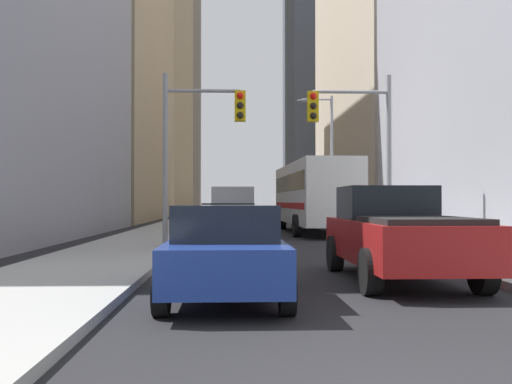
{
  "coord_description": "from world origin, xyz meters",
  "views": [
    {
      "loc": [
        -1.56,
        -3.72,
        1.59
      ],
      "look_at": [
        0.0,
        36.26,
        2.2
      ],
      "focal_mm": 41.53,
      "sensor_mm": 36.0,
      "label": 1
    }
  ],
  "objects_px": {
    "sedan_maroon": "(227,227)",
    "traffic_signal_near_right": "(354,132)",
    "cargo_van_silver": "(233,207)",
    "sedan_blue": "(226,252)",
    "traffic_signal_near_left": "(200,131)",
    "sedan_grey": "(231,214)",
    "pickup_truck_red": "(396,234)",
    "city_bus": "(313,194)",
    "sedan_white": "(231,212)",
    "sedan_beige": "(232,210)"
  },
  "relations": [
    {
      "from": "cargo_van_silver",
      "to": "pickup_truck_red",
      "type": "bearing_deg",
      "value": -80.0
    },
    {
      "from": "cargo_van_silver",
      "to": "sedan_white",
      "type": "distance_m",
      "value": 11.97
    },
    {
      "from": "cargo_van_silver",
      "to": "sedan_white",
      "type": "height_order",
      "value": "cargo_van_silver"
    },
    {
      "from": "sedan_grey",
      "to": "traffic_signal_near_right",
      "type": "xyz_separation_m",
      "value": [
        4.33,
        -16.79,
        3.23
      ]
    },
    {
      "from": "sedan_maroon",
      "to": "city_bus",
      "type": "bearing_deg",
      "value": 68.49
    },
    {
      "from": "sedan_white",
      "to": "traffic_signal_near_right",
      "type": "bearing_deg",
      "value": -78.61
    },
    {
      "from": "sedan_maroon",
      "to": "sedan_blue",
      "type": "bearing_deg",
      "value": -89.61
    },
    {
      "from": "sedan_maroon",
      "to": "traffic_signal_near_right",
      "type": "relative_size",
      "value": 0.71
    },
    {
      "from": "cargo_van_silver",
      "to": "sedan_blue",
      "type": "height_order",
      "value": "cargo_van_silver"
    },
    {
      "from": "pickup_truck_red",
      "to": "sedan_grey",
      "type": "distance_m",
      "value": 25.74
    },
    {
      "from": "city_bus",
      "to": "sedan_grey",
      "type": "bearing_deg",
      "value": 116.81
    },
    {
      "from": "sedan_maroon",
      "to": "sedan_grey",
      "type": "height_order",
      "value": "same"
    },
    {
      "from": "city_bus",
      "to": "pickup_truck_red",
      "type": "distance_m",
      "value": 17.5
    },
    {
      "from": "pickup_truck_red",
      "to": "sedan_blue",
      "type": "relative_size",
      "value": 1.28
    },
    {
      "from": "sedan_blue",
      "to": "sedan_grey",
      "type": "xyz_separation_m",
      "value": [
        0.02,
        27.76,
        0.0
      ]
    },
    {
      "from": "sedan_white",
      "to": "sedan_beige",
      "type": "height_order",
      "value": "same"
    },
    {
      "from": "sedan_grey",
      "to": "pickup_truck_red",
      "type": "bearing_deg",
      "value": -82.49
    },
    {
      "from": "city_bus",
      "to": "sedan_beige",
      "type": "bearing_deg",
      "value": 99.57
    },
    {
      "from": "cargo_van_silver",
      "to": "traffic_signal_near_right",
      "type": "xyz_separation_m",
      "value": [
        4.22,
        -9.74,
        2.71
      ]
    },
    {
      "from": "cargo_van_silver",
      "to": "sedan_grey",
      "type": "relative_size",
      "value": 1.23
    },
    {
      "from": "city_bus",
      "to": "sedan_blue",
      "type": "relative_size",
      "value": 2.75
    },
    {
      "from": "cargo_van_silver",
      "to": "sedan_beige",
      "type": "distance_m",
      "value": 23.22
    },
    {
      "from": "cargo_van_silver",
      "to": "traffic_signal_near_right",
      "type": "bearing_deg",
      "value": -66.58
    },
    {
      "from": "sedan_maroon",
      "to": "pickup_truck_red",
      "type": "bearing_deg",
      "value": -63.55
    },
    {
      "from": "sedan_blue",
      "to": "traffic_signal_near_right",
      "type": "relative_size",
      "value": 0.7
    },
    {
      "from": "cargo_van_silver",
      "to": "sedan_beige",
      "type": "height_order",
      "value": "cargo_van_silver"
    },
    {
      "from": "sedan_white",
      "to": "traffic_signal_near_right",
      "type": "relative_size",
      "value": 0.71
    },
    {
      "from": "sedan_beige",
      "to": "traffic_signal_near_right",
      "type": "relative_size",
      "value": 0.71
    },
    {
      "from": "pickup_truck_red",
      "to": "traffic_signal_near_left",
      "type": "relative_size",
      "value": 0.9
    },
    {
      "from": "cargo_van_silver",
      "to": "sedan_beige",
      "type": "xyz_separation_m",
      "value": [
        -0.12,
        23.22,
        -0.52
      ]
    },
    {
      "from": "pickup_truck_red",
      "to": "sedan_blue",
      "type": "bearing_deg",
      "value": -146.44
    },
    {
      "from": "sedan_grey",
      "to": "traffic_signal_near_right",
      "type": "distance_m",
      "value": 17.64
    },
    {
      "from": "cargo_van_silver",
      "to": "sedan_beige",
      "type": "bearing_deg",
      "value": 90.3
    },
    {
      "from": "sedan_blue",
      "to": "sedan_maroon",
      "type": "relative_size",
      "value": 0.99
    },
    {
      "from": "sedan_blue",
      "to": "sedan_grey",
      "type": "relative_size",
      "value": 0.99
    },
    {
      "from": "sedan_maroon",
      "to": "traffic_signal_near_right",
      "type": "bearing_deg",
      "value": 22.22
    },
    {
      "from": "pickup_truck_red",
      "to": "sedan_blue",
      "type": "distance_m",
      "value": 4.06
    },
    {
      "from": "sedan_grey",
      "to": "sedan_maroon",
      "type": "bearing_deg",
      "value": -90.25
    },
    {
      "from": "city_bus",
      "to": "cargo_van_silver",
      "type": "bearing_deg",
      "value": 165.73
    },
    {
      "from": "sedan_maroon",
      "to": "sedan_beige",
      "type": "bearing_deg",
      "value": 89.89
    },
    {
      "from": "sedan_grey",
      "to": "sedan_beige",
      "type": "relative_size",
      "value": 1.0
    },
    {
      "from": "traffic_signal_near_left",
      "to": "cargo_van_silver",
      "type": "bearing_deg",
      "value": 83.19
    },
    {
      "from": "sedan_maroon",
      "to": "traffic_signal_near_left",
      "type": "height_order",
      "value": "traffic_signal_near_left"
    },
    {
      "from": "sedan_beige",
      "to": "sedan_maroon",
      "type": "bearing_deg",
      "value": -90.11
    },
    {
      "from": "cargo_van_silver",
      "to": "sedan_maroon",
      "type": "distance_m",
      "value": 11.56
    },
    {
      "from": "city_bus",
      "to": "traffic_signal_near_left",
      "type": "bearing_deg",
      "value": -120.41
    },
    {
      "from": "sedan_white",
      "to": "sedan_maroon",
      "type": "bearing_deg",
      "value": -90.1
    },
    {
      "from": "pickup_truck_red",
      "to": "cargo_van_silver",
      "type": "bearing_deg",
      "value": 100.0
    },
    {
      "from": "sedan_blue",
      "to": "sedan_beige",
      "type": "xyz_separation_m",
      "value": [
        0.01,
        43.93,
        0.0
      ]
    },
    {
      "from": "sedan_white",
      "to": "traffic_signal_near_left",
      "type": "bearing_deg",
      "value": -92.67
    }
  ]
}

